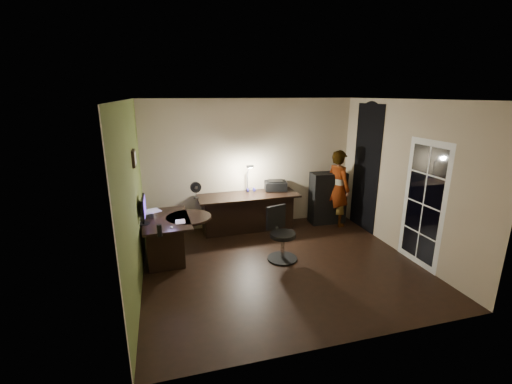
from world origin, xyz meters
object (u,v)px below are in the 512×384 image
object	(u,v)px
desk_right	(248,213)
office_chair	(283,235)
monitor	(143,215)
person	(338,188)
desk_left	(167,238)
cabinet	(327,198)

from	to	relation	value
desk_right	office_chair	world-z (taller)	office_chair
monitor	office_chair	world-z (taller)	monitor
desk_right	person	distance (m)	2.01
desk_left	monitor	xyz separation A→B (m)	(-0.35, -0.15, 0.52)
monitor	person	size ratio (longest dim) A/B	0.31
desk_right	cabinet	xyz separation A→B (m)	(1.81, -0.00, 0.18)
cabinet	office_chair	xyz separation A→B (m)	(-1.57, -1.45, -0.10)
cabinet	person	distance (m)	0.35
cabinet	monitor	bearing A→B (deg)	-162.67
desk_left	cabinet	world-z (taller)	cabinet
desk_right	office_chair	xyz separation A→B (m)	(0.24, -1.45, 0.07)
office_chair	monitor	bearing A→B (deg)	151.77
monitor	desk_right	bearing A→B (deg)	26.44
desk_left	cabinet	distance (m)	3.59
desk_left	office_chair	bearing A→B (deg)	-20.53
desk_right	cabinet	bearing A→B (deg)	-1.25
desk_left	desk_right	size ratio (longest dim) A/B	0.61
person	desk_right	bearing A→B (deg)	68.63
desk_right	monitor	distance (m)	2.31
office_chair	person	size ratio (longest dim) A/B	0.56
desk_right	monitor	world-z (taller)	monitor
cabinet	desk_left	bearing A→B (deg)	-163.63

